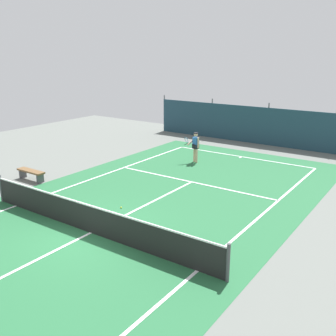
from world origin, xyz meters
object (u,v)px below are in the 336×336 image
at_px(tennis_net, 90,219).
at_px(tennis_ball_near_player, 121,208).
at_px(parked_car, 272,123).
at_px(tennis_player, 195,145).
at_px(courtside_bench, 31,173).

xyz_separation_m(tennis_net, tennis_ball_near_player, (-0.59, 2.16, -0.48)).
bearing_deg(parked_car, tennis_net, 90.34).
distance_m(tennis_net, tennis_player, 9.56).
bearing_deg(tennis_ball_near_player, courtside_bench, 178.18).
bearing_deg(tennis_net, tennis_player, 99.81).
bearing_deg(tennis_ball_near_player, tennis_player, 98.16).
bearing_deg(courtside_bench, tennis_net, -20.40).
relative_size(tennis_ball_near_player, courtside_bench, 0.04).
relative_size(tennis_net, tennis_player, 6.17).
xyz_separation_m(tennis_player, tennis_ball_near_player, (1.04, -7.24, -0.93)).
bearing_deg(parked_car, tennis_player, 83.50).
xyz_separation_m(tennis_player, courtside_bench, (-4.68, -7.06, -0.59)).
bearing_deg(courtside_bench, tennis_ball_near_player, -1.82).
relative_size(parked_car, courtside_bench, 2.67).
relative_size(tennis_net, parked_car, 2.37).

